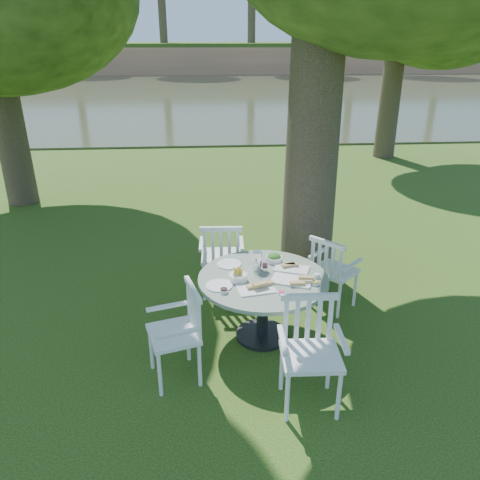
% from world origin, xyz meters
% --- Properties ---
extents(ground, '(140.00, 140.00, 0.00)m').
position_xyz_m(ground, '(0.00, 0.00, 0.00)').
color(ground, '#1C380B').
rests_on(ground, ground).
extents(table, '(1.33, 1.33, 0.72)m').
position_xyz_m(table, '(0.19, -0.46, 0.57)').
color(table, black).
rests_on(table, ground).
extents(chair_ne, '(0.62, 0.62, 0.90)m').
position_xyz_m(chair_ne, '(1.02, 0.04, 0.53)').
color(chair_ne, white).
rests_on(chair_ne, ground).
extents(chair_nw, '(0.51, 0.48, 0.96)m').
position_xyz_m(chair_nw, '(-0.20, 0.43, 0.57)').
color(chair_nw, white).
rests_on(chair_nw, ground).
extents(chair_sw, '(0.55, 0.57, 0.92)m').
position_xyz_m(chair_sw, '(-0.62, -1.02, 0.54)').
color(chair_sw, white).
rests_on(chair_sw, ground).
extents(chair_se, '(0.51, 0.48, 0.97)m').
position_xyz_m(chair_se, '(0.47, -1.39, 0.57)').
color(chair_se, white).
rests_on(chair_se, ground).
extents(tableware, '(1.16, 0.84, 0.20)m').
position_xyz_m(tableware, '(0.15, -0.41, 0.75)').
color(tableware, white).
rests_on(tableware, table).
extents(river, '(100.00, 28.00, 0.12)m').
position_xyz_m(river, '(0.00, 23.00, 0.00)').
color(river, '#323921').
rests_on(river, ground).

